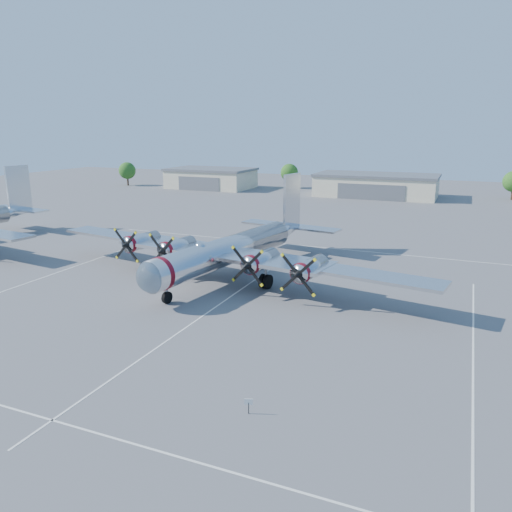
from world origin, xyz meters
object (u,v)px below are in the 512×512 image
at_px(tree_far_west, 127,171).
at_px(main_bomber_b29, 233,275).
at_px(hangar_center, 376,185).
at_px(hangar_west, 211,178).
at_px(info_placard, 249,403).
at_px(tree_west, 289,173).

xyz_separation_m(tree_far_west, main_bomber_b29, (67.08, -70.00, -4.22)).
height_order(hangar_center, tree_far_west, tree_far_west).
distance_m(hangar_west, hangar_center, 45.00).
height_order(tree_far_west, main_bomber_b29, tree_far_west).
bearing_deg(tree_far_west, info_placard, -49.91).
height_order(main_bomber_b29, info_placard, main_bomber_b29).
relative_size(tree_west, main_bomber_b29, 0.14).
xyz_separation_m(hangar_center, tree_west, (-25.00, 8.04, 1.51)).
distance_m(hangar_west, info_placard, 113.25).
bearing_deg(tree_far_west, main_bomber_b29, -46.22).
distance_m(hangar_center, info_placard, 99.51).
xyz_separation_m(hangar_west, tree_west, (20.00, 8.04, 1.51)).
bearing_deg(info_placard, tree_west, 89.22).
height_order(hangar_center, info_placard, hangar_center).
xyz_separation_m(hangar_center, main_bomber_b29, (-2.92, -73.97, -2.71)).
distance_m(hangar_west, tree_far_west, 25.36).
bearing_deg(main_bomber_b29, tree_far_west, 143.09).
height_order(hangar_west, tree_far_west, tree_far_west).
bearing_deg(info_placard, hangar_center, 76.88).
bearing_deg(hangar_west, hangar_center, -0.00).
xyz_separation_m(hangar_west, tree_far_west, (-25.00, -3.96, 1.51)).
bearing_deg(info_placard, tree_far_west, 111.20).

